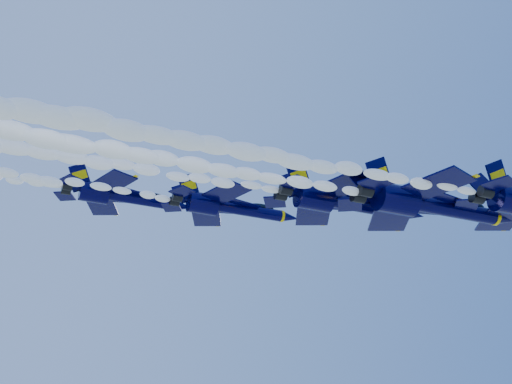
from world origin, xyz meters
name	(u,v)px	position (x,y,z in m)	size (l,w,h in m)	color
smoke_trail_jet_lead	(253,153)	(-15.92, -10.49, 150.39)	(47.11, 2.22, 2.00)	white
jet_second	(429,204)	(4.85, -6.37, 150.87)	(19.29, 15.82, 7.17)	#01002E
smoke_trail_jet_second	(116,151)	(-26.95, -6.37, 150.41)	(47.11, 2.30, 2.07)	white
jet_third	(344,202)	(-0.68, 1.13, 153.54)	(18.14, 14.88, 6.74)	#01002E
smoke_trail_jet_third	(50,153)	(-31.99, 1.13, 153.10)	(47.11, 2.17, 1.95)	white
jet_fourth	(229,207)	(-9.67, 13.66, 156.87)	(16.63, 13.64, 6.18)	#01002E
jet_fifth	(121,196)	(-21.65, 20.68, 159.42)	(16.72, 13.71, 6.21)	#01002E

